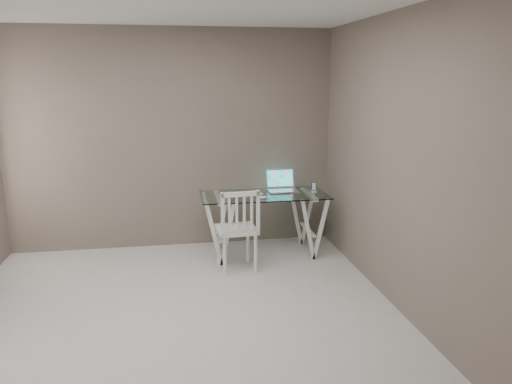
% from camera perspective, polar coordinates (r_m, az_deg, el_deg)
% --- Properties ---
extents(room, '(4.50, 4.52, 2.71)m').
position_cam_1_polar(room, '(4.00, -10.30, 7.13)').
color(room, beige).
rests_on(room, ground).
extents(desk, '(1.50, 0.70, 0.75)m').
position_cam_1_polar(desk, '(6.03, 0.91, -3.63)').
color(desk, silver).
rests_on(desk, ground).
extents(chair, '(0.46, 0.46, 0.93)m').
position_cam_1_polar(chair, '(5.47, -2.06, -3.94)').
color(chair, white).
rests_on(chair, ground).
extents(laptop, '(0.36, 0.33, 0.25)m').
position_cam_1_polar(laptop, '(6.16, 2.94, 0.77)').
color(laptop, silver).
rests_on(laptop, desk).
extents(keyboard, '(0.27, 0.12, 0.01)m').
position_cam_1_polar(keyboard, '(5.94, -0.51, -0.24)').
color(keyboard, silver).
rests_on(keyboard, desk).
extents(mouse, '(0.10, 0.06, 0.03)m').
position_cam_1_polar(mouse, '(5.73, 0.78, -0.61)').
color(mouse, white).
rests_on(mouse, desk).
extents(phone_dock, '(0.06, 0.06, 0.12)m').
position_cam_1_polar(phone_dock, '(6.10, 6.61, 0.32)').
color(phone_dock, white).
rests_on(phone_dock, desk).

